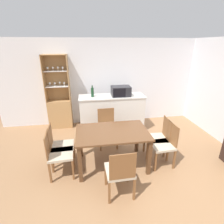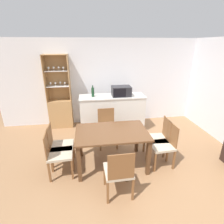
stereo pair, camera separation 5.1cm
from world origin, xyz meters
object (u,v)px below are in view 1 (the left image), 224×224
dining_chair_side_left_near (58,154)px  dining_chair_head_near (120,172)px  microwave (121,91)px  display_cabinet (60,107)px  dining_chair_side_left_far (60,146)px  dining_chair_side_right_far (158,138)px  dining_chair_head_far (107,128)px  dining_chair_side_right_near (164,144)px  dining_table (112,136)px  wine_bottle (92,92)px

dining_chair_side_left_near → dining_chair_head_near: bearing=54.9°
microwave → display_cabinet: bearing=163.2°
dining_chair_side_left_far → dining_chair_side_right_far: same height
display_cabinet → dining_chair_side_right_far: (2.30, -1.94, -0.15)m
display_cabinet → dining_chair_side_left_far: (0.21, -1.94, -0.15)m
display_cabinet → dining_chair_head_near: display_cabinet is taller
dining_chair_head_far → dining_chair_side_left_near: (-1.05, -0.94, 0.00)m
dining_chair_side_right_near → dining_chair_side_right_far: size_ratio=1.00×
dining_chair_side_right_near → dining_chair_side_left_near: bearing=86.6°
dining_chair_side_right_near → dining_chair_side_right_far: same height
display_cabinet → dining_chair_head_near: size_ratio=2.34×
dining_table → wine_bottle: bearing=100.5°
dining_chair_side_left_near → microwave: microwave is taller
display_cabinet → dining_chair_side_right_far: 3.02m
dining_table → wine_bottle: wine_bottle is taller
dining_table → dining_chair_side_right_near: size_ratio=1.55×
display_cabinet → microwave: 1.90m
display_cabinet → microwave: (1.74, -0.53, 0.57)m
dining_table → dining_chair_side_left_far: bearing=172.6°
dining_chair_side_right_far → microwave: bearing=25.2°
dining_chair_side_left_far → dining_chair_head_far: bearing=121.1°
dining_chair_side_right_near → dining_chair_head_far: same height
dining_chair_head_far → microwave: bearing=-124.7°
display_cabinet → dining_chair_head_far: display_cabinet is taller
display_cabinet → dining_chair_side_left_near: 2.23m
dining_chair_head_near → dining_chair_side_left_near: (-1.05, 0.66, 0.00)m
dining_chair_side_left_far → wine_bottle: size_ratio=2.91×
dining_chair_side_left_near → display_cabinet: bearing=-177.4°
dining_table → dining_chair_head_near: bearing=-89.9°
dining_chair_side_right_near → dining_chair_side_left_near: same height
dining_chair_head_far → dining_chair_side_right_far: bearing=145.7°
display_cabinet → microwave: display_cabinet is taller
display_cabinet → dining_table: (1.26, -2.08, 0.05)m
display_cabinet → dining_chair_head_near: bearing=-66.4°
microwave → dining_chair_head_far: bearing=-122.8°
display_cabinet → dining_chair_side_left_near: size_ratio=2.34×
microwave → wine_bottle: 0.77m
dining_chair_side_left_far → wine_bottle: (0.76, 1.43, 0.71)m
dining_chair_head_near → dining_chair_side_right_far: bearing=40.6°
dining_chair_side_left_far → dining_chair_head_far: (1.05, 0.66, 0.00)m
dining_chair_side_right_near → microwave: microwave is taller
dining_chair_side_right_near → dining_chair_head_near: 1.24m
display_cabinet → dining_chair_side_right_near: (2.30, -2.21, -0.15)m
microwave → dining_chair_head_near: bearing=-101.6°
dining_table → dining_chair_head_near: size_ratio=1.55×
dining_table → dining_chair_side_right_far: 1.07m
dining_chair_side_right_near → dining_chair_head_near: bearing=118.9°
microwave → wine_bottle: wine_bottle is taller
dining_chair_side_right_near → microwave: 1.91m
dining_chair_head_far → microwave: (0.48, 0.75, 0.71)m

